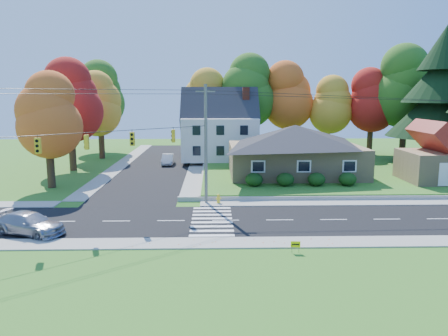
% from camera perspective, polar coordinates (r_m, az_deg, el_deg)
% --- Properties ---
extents(ground, '(120.00, 120.00, 0.00)m').
position_cam_1_polar(ground, '(32.31, 0.20, -6.88)').
color(ground, '#3D7923').
extents(road_main, '(90.00, 8.00, 0.02)m').
position_cam_1_polar(road_main, '(32.31, 0.20, -6.86)').
color(road_main, black).
rests_on(road_main, ground).
extents(road_cross, '(8.00, 44.00, 0.02)m').
position_cam_1_polar(road_cross, '(58.14, -8.43, 0.44)').
color(road_cross, black).
rests_on(road_cross, ground).
extents(sidewalk_north, '(90.00, 2.00, 0.08)m').
position_cam_1_polar(sidewalk_north, '(37.12, -0.02, -4.63)').
color(sidewalk_north, '#9C9A90').
rests_on(sidewalk_north, ground).
extents(sidewalk_south, '(90.00, 2.00, 0.08)m').
position_cam_1_polar(sidewalk_south, '(27.54, 0.49, -9.75)').
color(sidewalk_south, '#9C9A90').
rests_on(sidewalk_south, ground).
extents(lawn, '(30.00, 30.00, 0.50)m').
position_cam_1_polar(lawn, '(54.52, 13.36, -0.07)').
color(lawn, '#3D7923').
rests_on(lawn, ground).
extents(ranch_house, '(14.60, 10.60, 5.40)m').
position_cam_1_polar(ranch_house, '(48.16, 9.23, 2.44)').
color(ranch_house, tan).
rests_on(ranch_house, lawn).
extents(colonial_house, '(10.40, 8.40, 9.60)m').
position_cam_1_polar(colonial_house, '(59.16, -0.52, 5.16)').
color(colonial_house, silver).
rests_on(colonial_house, lawn).
extents(garage, '(7.30, 6.30, 4.60)m').
position_cam_1_polar(garage, '(49.08, 26.39, 1.19)').
color(garage, tan).
rests_on(garage, lawn).
extents(hedge_row, '(10.70, 1.70, 1.27)m').
position_cam_1_polar(hedge_row, '(42.39, 10.02, -1.46)').
color(hedge_row, '#163A10').
rests_on(hedge_row, lawn).
extents(traffic_infrastructure, '(38.10, 10.66, 10.00)m').
position_cam_1_polar(traffic_infrastructure, '(32.58, -0.12, 2.52)').
color(traffic_infrastructure, '#666059').
rests_on(traffic_infrastructure, ground).
extents(tree_lot_0, '(6.72, 6.72, 12.51)m').
position_cam_1_polar(tree_lot_0, '(64.99, -2.43, 8.84)').
color(tree_lot_0, '#3F2A19').
rests_on(tree_lot_0, lawn).
extents(tree_lot_1, '(7.84, 7.84, 14.60)m').
position_cam_1_polar(tree_lot_1, '(64.16, 3.00, 9.99)').
color(tree_lot_1, '#3F2A19').
rests_on(tree_lot_1, lawn).
extents(tree_lot_2, '(7.28, 7.28, 13.56)m').
position_cam_1_polar(tree_lot_2, '(65.87, 8.21, 9.33)').
color(tree_lot_2, '#3F2A19').
rests_on(tree_lot_2, lawn).
extents(tree_lot_3, '(6.16, 6.16, 11.47)m').
position_cam_1_polar(tree_lot_3, '(66.18, 13.50, 8.03)').
color(tree_lot_3, '#3F2A19').
rests_on(tree_lot_3, lawn).
extents(tree_lot_4, '(6.72, 6.72, 12.51)m').
position_cam_1_polar(tree_lot_4, '(67.00, 18.76, 8.36)').
color(tree_lot_4, '#3F2A19').
rests_on(tree_lot_4, lawn).
extents(tree_lot_5, '(8.40, 8.40, 15.64)m').
position_cam_1_polar(tree_lot_5, '(66.64, 22.73, 9.82)').
color(tree_lot_5, '#3F2A19').
rests_on(tree_lot_5, lawn).
extents(conifer_east_a, '(12.80, 12.80, 16.96)m').
position_cam_1_polar(conifer_east_a, '(59.86, 26.69, 8.81)').
color(conifer_east_a, '#3F2A19').
rests_on(conifer_east_a, lawn).
extents(tree_west_0, '(6.16, 6.16, 11.47)m').
position_cam_1_polar(tree_west_0, '(45.94, -22.10, 6.39)').
color(tree_west_0, '#3F2A19').
rests_on(tree_west_0, ground).
extents(tree_west_1, '(7.28, 7.28, 13.56)m').
position_cam_1_polar(tree_west_1, '(55.68, -19.53, 8.33)').
color(tree_west_1, '#3F2A19').
rests_on(tree_west_1, ground).
extents(tree_west_2, '(6.72, 6.72, 12.51)m').
position_cam_1_polar(tree_west_2, '(65.02, -15.93, 8.04)').
color(tree_west_2, '#3F2A19').
rests_on(tree_west_2, ground).
extents(tree_west_3, '(7.84, 7.84, 14.60)m').
position_cam_1_polar(tree_west_3, '(73.25, -15.94, 9.20)').
color(tree_west_3, '#3F2A19').
rests_on(tree_west_3, ground).
extents(silver_sedan, '(5.40, 3.80, 1.45)m').
position_cam_1_polar(silver_sedan, '(31.73, -24.07, -6.65)').
color(silver_sedan, '#8B8E9E').
rests_on(silver_sedan, road_main).
extents(white_car, '(1.56, 4.23, 1.38)m').
position_cam_1_polar(white_car, '(57.91, -7.34, 1.13)').
color(white_car, '#BEBEBE').
rests_on(white_car, road_cross).
extents(fire_hydrant, '(0.49, 0.38, 0.85)m').
position_cam_1_polar(fire_hydrant, '(37.01, -0.73, -4.09)').
color(fire_hydrant, yellow).
rests_on(fire_hydrant, ground).
extents(yard_sign, '(0.56, 0.09, 0.70)m').
position_cam_1_polar(yard_sign, '(26.21, 9.33, -9.85)').
color(yard_sign, black).
rests_on(yard_sign, ground).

